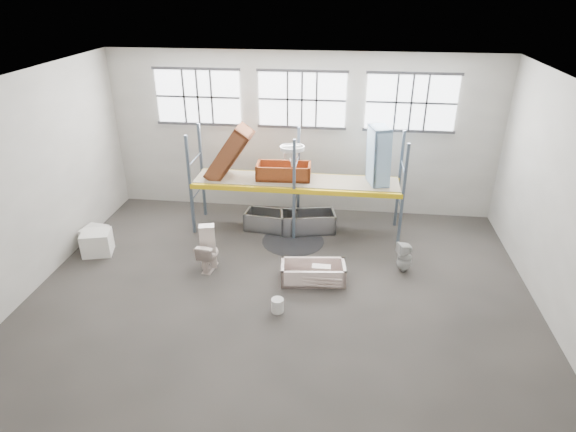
% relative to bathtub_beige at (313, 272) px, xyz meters
% --- Properties ---
extents(floor, '(12.00, 10.00, 0.10)m').
position_rel_bathtub_beige_xyz_m(floor, '(-0.72, -0.75, -0.28)').
color(floor, '#4D4843').
rests_on(floor, ground).
extents(ceiling, '(12.00, 10.00, 0.10)m').
position_rel_bathtub_beige_xyz_m(ceiling, '(-0.72, -0.75, 4.82)').
color(ceiling, silver).
rests_on(ceiling, ground).
extents(wall_back, '(12.00, 0.10, 5.00)m').
position_rel_bathtub_beige_xyz_m(wall_back, '(-0.72, 4.30, 2.27)').
color(wall_back, '#AAA79E').
rests_on(wall_back, ground).
extents(wall_front, '(12.00, 0.10, 5.00)m').
position_rel_bathtub_beige_xyz_m(wall_front, '(-0.72, -5.80, 2.27)').
color(wall_front, '#ABA89E').
rests_on(wall_front, ground).
extents(wall_left, '(0.10, 10.00, 5.00)m').
position_rel_bathtub_beige_xyz_m(wall_left, '(-6.77, -0.75, 2.27)').
color(wall_left, '#B5B2A7').
rests_on(wall_left, ground).
extents(wall_right, '(0.10, 10.00, 5.00)m').
position_rel_bathtub_beige_xyz_m(wall_right, '(5.33, -0.75, 2.27)').
color(wall_right, '#A7A49B').
rests_on(wall_right, ground).
extents(window_left, '(2.60, 0.04, 1.60)m').
position_rel_bathtub_beige_xyz_m(window_left, '(-3.92, 4.19, 3.37)').
color(window_left, white).
rests_on(window_left, wall_back).
extents(window_mid, '(2.60, 0.04, 1.60)m').
position_rel_bathtub_beige_xyz_m(window_mid, '(-0.72, 4.19, 3.37)').
color(window_mid, white).
rests_on(window_mid, wall_back).
extents(window_right, '(2.60, 0.04, 1.60)m').
position_rel_bathtub_beige_xyz_m(window_right, '(2.48, 4.19, 3.37)').
color(window_right, white).
rests_on(window_right, wall_back).
extents(rack_upright_la, '(0.08, 0.08, 3.00)m').
position_rel_bathtub_beige_xyz_m(rack_upright_la, '(-3.72, 2.15, 1.27)').
color(rack_upright_la, slate).
rests_on(rack_upright_la, floor).
extents(rack_upright_lb, '(0.08, 0.08, 3.00)m').
position_rel_bathtub_beige_xyz_m(rack_upright_lb, '(-3.72, 3.35, 1.27)').
color(rack_upright_lb, slate).
rests_on(rack_upright_lb, floor).
extents(rack_upright_ma, '(0.08, 0.08, 3.00)m').
position_rel_bathtub_beige_xyz_m(rack_upright_ma, '(-0.72, 2.15, 1.27)').
color(rack_upright_ma, slate).
rests_on(rack_upright_ma, floor).
extents(rack_upright_mb, '(0.08, 0.08, 3.00)m').
position_rel_bathtub_beige_xyz_m(rack_upright_mb, '(-0.72, 3.35, 1.27)').
color(rack_upright_mb, slate).
rests_on(rack_upright_mb, floor).
extents(rack_upright_ra, '(0.08, 0.08, 3.00)m').
position_rel_bathtub_beige_xyz_m(rack_upright_ra, '(2.28, 2.15, 1.27)').
color(rack_upright_ra, slate).
rests_on(rack_upright_ra, floor).
extents(rack_upright_rb, '(0.08, 0.08, 3.00)m').
position_rel_bathtub_beige_xyz_m(rack_upright_rb, '(2.28, 3.35, 1.27)').
color(rack_upright_rb, slate).
rests_on(rack_upright_rb, floor).
extents(rack_beam_front, '(6.00, 0.10, 0.14)m').
position_rel_bathtub_beige_xyz_m(rack_beam_front, '(-0.72, 2.15, 1.27)').
color(rack_beam_front, yellow).
rests_on(rack_beam_front, floor).
extents(rack_beam_back, '(6.00, 0.10, 0.14)m').
position_rel_bathtub_beige_xyz_m(rack_beam_back, '(-0.72, 3.35, 1.27)').
color(rack_beam_back, yellow).
rests_on(rack_beam_back, floor).
extents(shelf_deck, '(5.90, 1.10, 0.03)m').
position_rel_bathtub_beige_xyz_m(shelf_deck, '(-0.72, 2.75, 1.35)').
color(shelf_deck, gray).
rests_on(shelf_deck, floor).
extents(wet_patch, '(1.80, 1.80, 0.00)m').
position_rel_bathtub_beige_xyz_m(wet_patch, '(-0.72, 1.95, -0.23)').
color(wet_patch, black).
rests_on(wet_patch, floor).
extents(bathtub_beige, '(1.67, 0.93, 0.47)m').
position_rel_bathtub_beige_xyz_m(bathtub_beige, '(0.00, 0.00, 0.00)').
color(bathtub_beige, beige).
rests_on(bathtub_beige, floor).
extents(cistern_spare, '(0.46, 0.22, 0.43)m').
position_rel_bathtub_beige_xyz_m(cistern_spare, '(0.21, -0.10, 0.05)').
color(cistern_spare, beige).
rests_on(cistern_spare, bathtub_beige).
extents(sink_in_tub, '(0.63, 0.63, 0.16)m').
position_rel_bathtub_beige_xyz_m(sink_in_tub, '(-0.44, -0.18, -0.07)').
color(sink_in_tub, beige).
rests_on(sink_in_tub, bathtub_beige).
extents(toilet_beige, '(0.53, 0.82, 0.79)m').
position_rel_bathtub_beige_xyz_m(toilet_beige, '(-2.73, 0.23, 0.16)').
color(toilet_beige, beige).
rests_on(toilet_beige, floor).
extents(cistern_tall, '(0.44, 0.35, 1.21)m').
position_rel_bathtub_beige_xyz_m(cistern_tall, '(-2.76, 0.32, 0.37)').
color(cistern_tall, beige).
rests_on(cistern_tall, floor).
extents(toilet_white, '(0.47, 0.47, 0.82)m').
position_rel_bathtub_beige_xyz_m(toilet_white, '(2.30, 0.73, 0.18)').
color(toilet_white, silver).
rests_on(toilet_white, floor).
extents(steel_tub_left, '(1.58, 0.87, 0.55)m').
position_rel_bathtub_beige_xyz_m(steel_tub_left, '(-1.48, 2.62, 0.04)').
color(steel_tub_left, '#A9ADB0').
rests_on(steel_tub_left, floor).
extents(steel_tub_right, '(1.73, 1.04, 0.59)m').
position_rel_bathtub_beige_xyz_m(steel_tub_right, '(-0.37, 2.67, 0.06)').
color(steel_tub_right, '#B2B4BA').
rests_on(steel_tub_right, floor).
extents(rust_tub_flat, '(1.60, 0.80, 0.44)m').
position_rel_bathtub_beige_xyz_m(rust_tub_flat, '(-1.11, 2.83, 1.59)').
color(rust_tub_flat, '#953815').
rests_on(rust_tub_flat, shelf_deck).
extents(rust_tub_tilted, '(1.46, 0.88, 1.74)m').
position_rel_bathtub_beige_xyz_m(rust_tub_tilted, '(-2.68, 2.76, 2.06)').
color(rust_tub_tilted, brown).
rests_on(rust_tub_tilted, shelf_deck).
extents(sink_on_shelf, '(0.83, 0.73, 0.62)m').
position_rel_bathtub_beige_xyz_m(sink_on_shelf, '(-0.83, 2.60, 1.86)').
color(sink_on_shelf, silver).
rests_on(sink_on_shelf, rust_tub_flat).
extents(blue_tub_upright, '(0.72, 0.91, 1.72)m').
position_rel_bathtub_beige_xyz_m(blue_tub_upright, '(1.57, 2.79, 2.16)').
color(blue_tub_upright, '#92BBE0').
rests_on(blue_tub_upright, shelf_deck).
extents(bucket, '(0.29, 0.29, 0.33)m').
position_rel_bathtub_beige_xyz_m(bucket, '(-0.71, -1.36, -0.07)').
color(bucket, beige).
rests_on(bucket, floor).
extents(carton_near, '(0.90, 0.83, 0.65)m').
position_rel_bathtub_beige_xyz_m(carton_near, '(-6.00, 0.62, 0.09)').
color(carton_near, white).
rests_on(carton_near, floor).
extents(carton_far, '(0.70, 0.70, 0.51)m').
position_rel_bathtub_beige_xyz_m(carton_far, '(-6.31, 1.09, 0.02)').
color(carton_far, silver).
rests_on(carton_far, floor).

